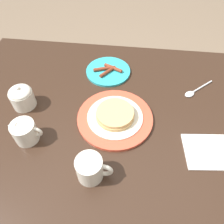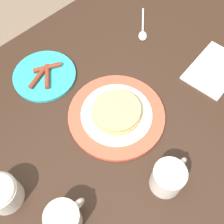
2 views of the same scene
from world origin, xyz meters
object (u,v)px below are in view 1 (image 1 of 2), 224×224
at_px(coffee_mug, 91,169).
at_px(creamer_pitcher, 25,132).
at_px(sugar_bowl, 22,97).
at_px(pancake_plate, 115,116).
at_px(side_plate_bacon, 108,71).
at_px(spoon, 194,91).
at_px(napkin, 215,152).

xyz_separation_m(coffee_mug, creamer_pitcher, (-0.23, 0.10, -0.00)).
bearing_deg(sugar_bowl, creamer_pitcher, -65.97).
xyz_separation_m(pancake_plate, sugar_bowl, (-0.34, 0.03, 0.03)).
xyz_separation_m(side_plate_bacon, creamer_pitcher, (-0.22, -0.36, 0.03)).
relative_size(sugar_bowl, spoon, 0.74).
bearing_deg(sugar_bowl, spoon, 12.63).
bearing_deg(side_plate_bacon, sugar_bowl, -142.21).
xyz_separation_m(side_plate_bacon, sugar_bowl, (-0.28, -0.22, 0.04)).
relative_size(coffee_mug, sugar_bowl, 1.14).
height_order(pancake_plate, napkin, pancake_plate).
height_order(creamer_pitcher, spoon, creamer_pitcher).
distance_m(pancake_plate, napkin, 0.34).
distance_m(coffee_mug, sugar_bowl, 0.38).
xyz_separation_m(side_plate_bacon, coffee_mug, (0.01, -0.46, 0.04)).
xyz_separation_m(pancake_plate, creamer_pitcher, (-0.28, -0.11, 0.02)).
height_order(coffee_mug, sugar_bowl, sugar_bowl).
xyz_separation_m(creamer_pitcher, napkin, (0.60, 0.02, -0.04)).
bearing_deg(pancake_plate, side_plate_bacon, 102.82).
relative_size(side_plate_bacon, napkin, 0.93).
distance_m(creamer_pitcher, napkin, 0.60).
bearing_deg(side_plate_bacon, creamer_pitcher, -121.48).
height_order(coffee_mug, creamer_pitcher, same).
xyz_separation_m(side_plate_bacon, spoon, (0.35, -0.08, -0.00)).
distance_m(sugar_bowl, napkin, 0.68).
bearing_deg(pancake_plate, napkin, -16.39).
distance_m(pancake_plate, coffee_mug, 0.22).
xyz_separation_m(napkin, spoon, (-0.03, 0.26, 0.00)).
xyz_separation_m(pancake_plate, spoon, (0.29, 0.17, -0.01)).
bearing_deg(side_plate_bacon, spoon, -12.50).
bearing_deg(sugar_bowl, coffee_mug, -39.38).
xyz_separation_m(pancake_plate, napkin, (0.33, -0.10, -0.01)).
bearing_deg(coffee_mug, creamer_pitcher, 156.51).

